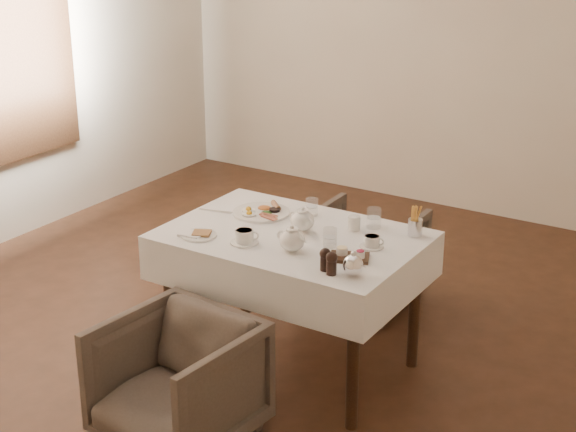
% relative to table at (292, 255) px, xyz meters
% --- Properties ---
extents(table, '(1.28, 0.88, 0.75)m').
position_rel_table_xyz_m(table, '(0.00, 0.00, 0.00)').
color(table, black).
rests_on(table, ground).
extents(armchair_near, '(0.69, 0.70, 0.59)m').
position_rel_table_xyz_m(armchair_near, '(-0.09, -0.84, -0.34)').
color(armchair_near, '#4C4037').
rests_on(armchair_near, ground).
extents(armchair_far, '(0.64, 0.66, 0.59)m').
position_rel_table_xyz_m(armchair_far, '(-0.05, 0.88, -0.35)').
color(armchair_far, '#4C4037').
rests_on(armchair_far, ground).
extents(breakfast_plate, '(0.31, 0.31, 0.04)m').
position_rel_table_xyz_m(breakfast_plate, '(-0.29, 0.16, 0.13)').
color(breakfast_plate, white).
rests_on(breakfast_plate, table).
extents(side_plate, '(0.18, 0.18, 0.02)m').
position_rel_table_xyz_m(side_plate, '(-0.39, -0.28, 0.12)').
color(side_plate, white).
rests_on(side_plate, table).
extents(teapot_centre, '(0.19, 0.17, 0.13)m').
position_rel_table_xyz_m(teapot_centre, '(0.02, 0.06, 0.18)').
color(teapot_centre, white).
rests_on(teapot_centre, table).
extents(teapot_front, '(0.18, 0.15, 0.14)m').
position_rel_table_xyz_m(teapot_front, '(0.12, -0.19, 0.18)').
color(teapot_front, white).
rests_on(teapot_front, table).
extents(creamer, '(0.06, 0.06, 0.07)m').
position_rel_table_xyz_m(creamer, '(0.24, 0.21, 0.16)').
color(creamer, white).
rests_on(creamer, table).
extents(teacup_near, '(0.14, 0.14, 0.07)m').
position_rel_table_xyz_m(teacup_near, '(-0.14, -0.23, 0.15)').
color(teacup_near, white).
rests_on(teacup_near, table).
extents(teacup_far, '(0.12, 0.12, 0.06)m').
position_rel_table_xyz_m(teacup_far, '(0.42, 0.06, 0.14)').
color(teacup_far, white).
rests_on(teacup_far, table).
extents(glass_left, '(0.09, 0.09, 0.09)m').
position_rel_table_xyz_m(glass_left, '(-0.06, 0.28, 0.16)').
color(glass_left, silver).
rests_on(glass_left, table).
extents(glass_mid, '(0.08, 0.08, 0.09)m').
position_rel_table_xyz_m(glass_mid, '(0.24, -0.04, 0.16)').
color(glass_mid, silver).
rests_on(glass_mid, table).
extents(glass_right, '(0.08, 0.08, 0.10)m').
position_rel_table_xyz_m(glass_right, '(0.31, 0.30, 0.17)').
color(glass_right, silver).
rests_on(glass_right, table).
extents(condiment_board, '(0.22, 0.19, 0.05)m').
position_rel_table_xyz_m(condiment_board, '(0.39, -0.12, 0.13)').
color(condiment_board, black).
rests_on(condiment_board, table).
extents(pepper_mill_left, '(0.06, 0.06, 0.11)m').
position_rel_table_xyz_m(pepper_mill_left, '(0.36, -0.30, 0.17)').
color(pepper_mill_left, black).
rests_on(pepper_mill_left, table).
extents(pepper_mill_right, '(0.07, 0.07, 0.11)m').
position_rel_table_xyz_m(pepper_mill_right, '(0.41, -0.32, 0.17)').
color(pepper_mill_right, black).
rests_on(pepper_mill_right, table).
extents(silver_pot, '(0.13, 0.11, 0.12)m').
position_rel_table_xyz_m(silver_pot, '(0.50, -0.29, 0.18)').
color(silver_pot, white).
rests_on(silver_pot, table).
extents(fries_cup, '(0.07, 0.07, 0.16)m').
position_rel_table_xyz_m(fries_cup, '(0.53, 0.31, 0.18)').
color(fries_cup, silver).
rests_on(fries_cup, table).
extents(cutlery_fork, '(0.18, 0.06, 0.00)m').
position_rel_table_xyz_m(cutlery_fork, '(-0.52, 0.06, 0.12)').
color(cutlery_fork, silver).
rests_on(cutlery_fork, table).
extents(cutlery_knife, '(0.19, 0.05, 0.00)m').
position_rel_table_xyz_m(cutlery_knife, '(-0.53, 0.05, 0.12)').
color(cutlery_knife, silver).
rests_on(cutlery_knife, table).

